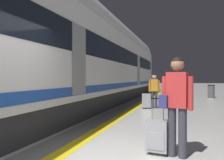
# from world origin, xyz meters

# --- Properties ---
(safety_line_strip) EXTENTS (0.36, 80.00, 0.01)m
(safety_line_strip) POSITION_xyz_m (-0.53, 10.00, 0.00)
(safety_line_strip) COLOR yellow
(safety_line_strip) RESTS_ON ground
(tactile_edge_band) EXTENTS (0.74, 80.00, 0.01)m
(tactile_edge_band) POSITION_xyz_m (-0.93, 10.00, 0.00)
(tactile_edge_band) COLOR slate
(tactile_edge_band) RESTS_ON ground
(high_speed_train) EXTENTS (2.94, 28.13, 4.97)m
(high_speed_train) POSITION_xyz_m (-2.77, 7.09, 2.50)
(high_speed_train) COLOR #38383D
(high_speed_train) RESTS_ON ground
(traveller_foreground) EXTENTS (0.57, 0.33, 1.73)m
(traveller_foreground) POSITION_xyz_m (1.46, 0.78, 1.00)
(traveller_foreground) COLOR #383842
(traveller_foreground) RESTS_ON ground
(rolling_suitcase_foreground) EXTENTS (0.40, 0.28, 1.01)m
(rolling_suitcase_foreground) POSITION_xyz_m (1.13, 0.80, 0.34)
(rolling_suitcase_foreground) COLOR #9E9EA3
(rolling_suitcase_foreground) RESTS_ON ground
(passenger_near) EXTENTS (0.48, 0.24, 1.55)m
(passenger_near) POSITION_xyz_m (0.35, 7.12, 0.90)
(passenger_near) COLOR #383842
(passenger_near) RESTS_ON ground
(suitcase_near) EXTENTS (0.42, 0.30, 0.67)m
(suitcase_near) POSITION_xyz_m (0.03, 6.88, 0.36)
(suitcase_near) COLOR #9E9EA3
(suitcase_near) RESTS_ON ground
(passenger_mid) EXTENTS (0.54, 0.23, 1.74)m
(passenger_mid) POSITION_xyz_m (0.64, 16.64, 1.01)
(passenger_mid) COLOR black
(passenger_mid) RESTS_ON ground
(suitcase_mid) EXTENTS (0.42, 0.31, 0.64)m
(suitcase_mid) POSITION_xyz_m (0.96, 16.30, 0.35)
(suitcase_mid) COLOR #A51E1E
(suitcase_mid) RESTS_ON ground
(passenger_far) EXTENTS (0.50, 0.32, 1.61)m
(passenger_far) POSITION_xyz_m (1.19, 15.43, 0.95)
(passenger_far) COLOR black
(passenger_far) RESTS_ON ground
(duffel_bag_far) EXTENTS (0.44, 0.26, 0.36)m
(duffel_bag_far) POSITION_xyz_m (0.87, 15.10, 0.15)
(duffel_bag_far) COLOR brown
(duffel_bag_far) RESTS_ON ground
(waste_bin) EXTENTS (0.46, 0.46, 0.91)m
(waste_bin) POSITION_xyz_m (3.45, 13.54, 0.46)
(waste_bin) COLOR #4C4C51
(waste_bin) RESTS_ON ground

